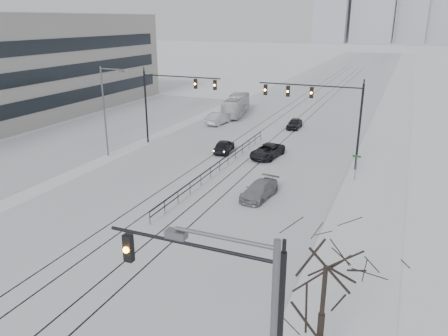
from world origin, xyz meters
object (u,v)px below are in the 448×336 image
sedan_sb_inner (224,146)px  sedan_nb_right (259,190)px  sedan_sb_outer (219,118)px  sedan_nb_front (267,151)px  traffic_mast_near (231,310)px  bare_tree (325,279)px  sedan_nb_far (294,124)px  box_truck (236,105)px

sedan_sb_inner → sedan_nb_right: 12.67m
sedan_sb_outer → sedan_nb_front: size_ratio=1.01×
sedan_sb_inner → sedan_nb_front: 4.74m
sedan_nb_front → sedan_sb_inner: bearing=-172.2°
traffic_mast_near → sedan_sb_outer: (-18.45, 41.45, -3.77)m
sedan_sb_outer → sedan_nb_right: (13.01, -22.02, -0.15)m
bare_tree → sedan_nb_right: bearing=115.5°
sedan_nb_front → sedan_nb_right: bearing=-68.2°
sedan_sb_inner → sedan_nb_far: 13.84m
sedan_nb_front → sedan_nb_right: sedan_nb_front is taller
traffic_mast_near → sedan_nb_far: size_ratio=1.87×
bare_tree → sedan_sb_inner: 31.01m
traffic_mast_near → sedan_sb_outer: traffic_mast_near is taller
sedan_sb_inner → sedan_nb_far: bearing=-116.0°
box_truck → sedan_nb_front: bearing=109.7°
sedan_sb_inner → sedan_nb_far: (4.23, 13.17, -0.04)m
sedan_nb_far → box_truck: bearing=153.0°
traffic_mast_near → sedan_nb_right: size_ratio=1.59×
traffic_mast_near → bare_tree: 3.85m
box_truck → bare_tree: bearing=104.7°
sedan_nb_right → box_truck: bearing=122.4°
bare_tree → sedan_nb_far: size_ratio=1.63×
sedan_nb_front → box_truck: (-10.49, 18.14, 0.73)m
sedan_nb_right → sedan_nb_front: bearing=111.8°
sedan_sb_outer → box_truck: size_ratio=0.48×
sedan_nb_right → bare_tree: bearing=-56.8°
traffic_mast_near → sedan_nb_front: size_ratio=1.47×
bare_tree → box_truck: (-20.94, 44.91, -3.10)m
bare_tree → sedan_sb_inner: bare_tree is taller
sedan_sb_outer → sedan_nb_far: (9.89, 1.48, -0.15)m
traffic_mast_near → sedan_nb_far: bearing=101.3°
sedan_sb_inner → sedan_nb_front: size_ratio=0.83×
traffic_mast_near → sedan_nb_front: (-8.04, 29.78, -3.90)m
sedan_nb_right → box_truck: 31.35m
traffic_mast_near → sedan_nb_far: traffic_mast_near is taller
bare_tree → sedan_nb_far: 41.59m
sedan_sb_inner → traffic_mast_near: bearing=105.0°
sedan_sb_inner → box_truck: bearing=-80.7°
bare_tree → sedan_nb_front: size_ratio=1.28×
traffic_mast_near → box_truck: (-18.53, 47.92, -3.17)m
box_truck → sedan_sb_inner: bearing=97.2°
bare_tree → sedan_nb_far: bearing=105.4°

